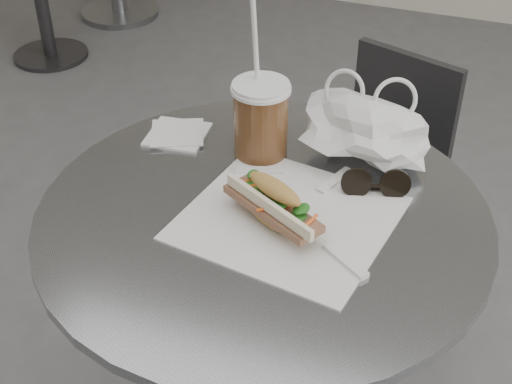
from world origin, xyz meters
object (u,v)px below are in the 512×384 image
(cafe_table, at_px, (262,325))
(sunglasses, at_px, (375,185))
(chair_far, at_px, (366,205))
(banh_mi, at_px, (273,204))
(drink_can, at_px, (259,97))
(iced_coffee, at_px, (261,118))

(cafe_table, height_order, sunglasses, sunglasses)
(chair_far, bearing_deg, banh_mi, 106.45)
(cafe_table, height_order, drink_can, drink_can)
(banh_mi, xyz_separation_m, drink_can, (-0.13, 0.29, 0.02))
(sunglasses, height_order, drink_can, drink_can)
(iced_coffee, bearing_deg, cafe_table, -68.31)
(cafe_table, height_order, chair_far, cafe_table)
(iced_coffee, bearing_deg, drink_can, 111.79)
(chair_far, height_order, sunglasses, sunglasses)
(cafe_table, xyz_separation_m, drink_can, (-0.11, 0.27, 0.33))
(drink_can, bearing_deg, sunglasses, -30.46)
(iced_coffee, bearing_deg, banh_mi, -64.12)
(cafe_table, bearing_deg, chair_far, 84.29)
(cafe_table, bearing_deg, banh_mi, -43.72)
(cafe_table, relative_size, iced_coffee, 2.44)
(cafe_table, height_order, iced_coffee, iced_coffee)
(banh_mi, bearing_deg, cafe_table, 165.21)
(iced_coffee, distance_m, drink_can, 0.12)
(sunglasses, xyz_separation_m, drink_can, (-0.27, 0.16, 0.03))
(cafe_table, bearing_deg, drink_can, 111.73)
(cafe_table, distance_m, iced_coffee, 0.39)
(banh_mi, distance_m, iced_coffee, 0.21)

